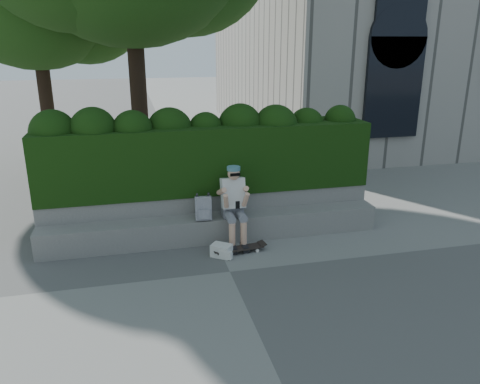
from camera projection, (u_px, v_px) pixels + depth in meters
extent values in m
plane|color=slate|center=(230.00, 272.00, 7.22)|extent=(80.00, 80.00, 0.00)
cube|color=gray|center=(215.00, 228.00, 8.30)|extent=(6.00, 0.45, 0.45)
cube|color=gray|center=(210.00, 211.00, 8.70)|extent=(6.00, 0.50, 0.75)
cube|color=black|center=(207.00, 157.00, 8.60)|extent=(6.00, 1.00, 1.20)
cylinder|color=black|center=(140.00, 110.00, 11.11)|extent=(0.38, 0.38, 3.64)
cylinder|color=black|center=(49.00, 120.00, 12.14)|extent=(0.34, 0.34, 2.87)
cube|color=slate|center=(232.00, 210.00, 8.22)|extent=(0.36, 0.26, 0.22)
cube|color=silver|center=(233.00, 193.00, 8.05)|extent=(0.40, 0.32, 0.55)
sphere|color=tan|center=(234.00, 174.00, 7.88)|extent=(0.21, 0.21, 0.21)
cylinder|color=teal|center=(234.00, 168.00, 7.87)|extent=(0.23, 0.23, 0.06)
cube|color=black|center=(238.00, 205.00, 7.76)|extent=(0.07, 0.02, 0.13)
cylinder|color=tan|center=(232.00, 237.00, 7.89)|extent=(0.11, 0.11, 0.47)
cylinder|color=tan|center=(244.00, 236.00, 7.93)|extent=(0.11, 0.11, 0.47)
cube|color=black|center=(233.00, 249.00, 7.89)|extent=(0.10, 0.26, 0.10)
cube|color=black|center=(244.00, 248.00, 7.94)|extent=(0.10, 0.26, 0.10)
cube|color=black|center=(239.00, 248.00, 7.84)|extent=(0.85, 0.32, 0.02)
cylinder|color=silver|center=(225.00, 256.00, 7.68)|extent=(0.06, 0.04, 0.06)
cylinder|color=silver|center=(221.00, 252.00, 7.84)|extent=(0.06, 0.04, 0.06)
cylinder|color=silver|center=(257.00, 250.00, 7.88)|extent=(0.06, 0.04, 0.06)
cylinder|color=silver|center=(253.00, 246.00, 8.03)|extent=(0.06, 0.04, 0.06)
cube|color=#A3A2A6|center=(203.00, 208.00, 8.03)|extent=(0.29, 0.17, 0.41)
cube|color=silver|center=(221.00, 250.00, 7.71)|extent=(0.39, 0.37, 0.21)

